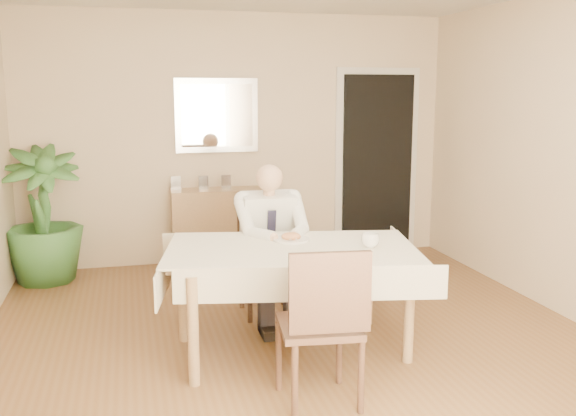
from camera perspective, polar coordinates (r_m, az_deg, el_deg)
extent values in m
plane|color=brown|center=(4.71, 1.06, -12.20)|extent=(5.00, 5.00, 0.00)
cube|color=beige|center=(6.81, -4.42, 6.12)|extent=(4.50, 0.02, 2.60)
cube|color=beige|center=(2.11, 19.21, -4.44)|extent=(4.50, 0.02, 2.60)
cube|color=silver|center=(2.09, 19.17, -0.33)|extent=(1.34, 0.02, 1.44)
cube|color=white|center=(2.11, 18.87, -0.23)|extent=(1.18, 0.02, 1.28)
cube|color=silver|center=(7.24, 7.85, 3.94)|extent=(0.96, 0.03, 2.10)
cube|color=black|center=(7.21, 7.94, 3.91)|extent=(0.80, 0.05, 1.95)
cube|color=silver|center=(6.74, -6.36, 8.17)|extent=(0.86, 0.03, 0.76)
cube|color=white|center=(6.72, -6.33, 8.17)|extent=(0.74, 0.02, 0.64)
cube|color=#9A784D|center=(4.41, 0.31, -3.93)|extent=(1.74, 1.18, 0.04)
cube|color=beige|center=(4.40, 0.31, -3.60)|extent=(1.86, 1.30, 0.01)
cube|color=beige|center=(3.97, 2.11, -6.80)|extent=(1.67, 0.33, 0.22)
cube|color=beige|center=(4.90, -1.14, -3.41)|extent=(1.67, 0.33, 0.22)
cube|color=beige|center=(4.31, -10.76, -5.57)|extent=(0.20, 0.98, 0.22)
cube|color=beige|center=(4.71, 10.41, -4.18)|extent=(0.20, 0.98, 0.22)
cylinder|color=#9A784D|center=(4.06, -8.44, -10.84)|extent=(0.07, 0.07, 0.70)
cylinder|color=#9A784D|center=(4.42, 10.73, -9.11)|extent=(0.07, 0.07, 0.70)
cylinder|color=#9A784D|center=(4.75, -9.34, -7.64)|extent=(0.07, 0.07, 0.70)
cylinder|color=#9A784D|center=(5.06, 7.22, -6.44)|extent=(0.07, 0.07, 0.70)
cube|color=#3D281A|center=(5.24, -1.87, -4.90)|extent=(0.45, 0.45, 0.04)
cube|color=#3D281A|center=(5.36, -2.31, -1.81)|extent=(0.42, 0.07, 0.42)
cylinder|color=#3D281A|center=(5.10, -3.41, -7.96)|extent=(0.04, 0.04, 0.41)
cylinder|color=#3D281A|center=(5.18, 0.52, -7.67)|extent=(0.04, 0.04, 0.41)
cylinder|color=#3D281A|center=(5.44, -4.11, -6.79)|extent=(0.04, 0.04, 0.41)
cylinder|color=#3D281A|center=(5.51, -0.42, -6.54)|extent=(0.04, 0.04, 0.41)
cube|color=#3D281A|center=(3.79, 2.75, -10.46)|extent=(0.50, 0.50, 0.04)
cube|color=#3D281A|center=(3.51, 3.76, -7.52)|extent=(0.46, 0.09, 0.45)
cylinder|color=#3D281A|center=(3.66, 0.60, -15.34)|extent=(0.04, 0.04, 0.45)
cylinder|color=#3D281A|center=(3.77, 6.52, -14.62)|extent=(0.04, 0.04, 0.45)
cylinder|color=#3D281A|center=(4.01, -0.84, -12.98)|extent=(0.04, 0.04, 0.45)
cylinder|color=#3D281A|center=(4.11, 4.58, -12.42)|extent=(0.04, 0.04, 0.45)
cube|color=white|center=(5.12, -1.79, -1.54)|extent=(0.42, 0.31, 0.55)
cube|color=black|center=(5.01, -1.49, -2.16)|extent=(0.07, 0.08, 0.36)
cylinder|color=tan|center=(5.03, -1.70, 1.54)|extent=(0.09, 0.09, 0.08)
sphere|color=tan|center=(4.99, -1.65, 2.68)|extent=(0.21, 0.21, 0.21)
cube|color=black|center=(4.97, -2.42, -4.71)|extent=(0.13, 0.42, 0.13)
cube|color=black|center=(5.01, -0.17, -4.57)|extent=(0.13, 0.42, 0.13)
cube|color=black|center=(4.89, -1.96, -8.54)|extent=(0.11, 0.12, 0.45)
cube|color=black|center=(4.93, 0.34, -8.36)|extent=(0.11, 0.12, 0.45)
cube|color=black|center=(4.90, -1.80, -10.86)|extent=(0.11, 0.26, 0.07)
cube|color=black|center=(4.94, 0.51, -10.66)|extent=(0.11, 0.26, 0.07)
cylinder|color=white|center=(4.59, 0.28, -2.81)|extent=(0.26, 0.26, 0.02)
ellipsoid|color=#9D623B|center=(4.59, 0.28, -2.55)|extent=(0.14, 0.14, 0.06)
cylinder|color=silver|center=(4.54, 0.96, -2.75)|extent=(0.01, 0.13, 0.01)
cylinder|color=silver|center=(4.52, -0.02, -2.80)|extent=(0.01, 0.13, 0.01)
imported|color=white|center=(4.43, 7.34, -2.87)|extent=(0.16, 0.16, 0.10)
cube|color=#9A784D|center=(6.73, -5.98, -1.70)|extent=(1.01, 0.37, 0.80)
cube|color=silver|center=(6.67, -9.93, 2.20)|extent=(0.10, 0.02, 0.14)
cube|color=silver|center=(6.66, -7.53, 2.26)|extent=(0.10, 0.02, 0.14)
cube|color=silver|center=(6.69, -5.52, 2.34)|extent=(0.10, 0.02, 0.14)
imported|color=#2F5E28|center=(6.48, -21.00, -0.57)|extent=(0.86, 0.86, 1.30)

